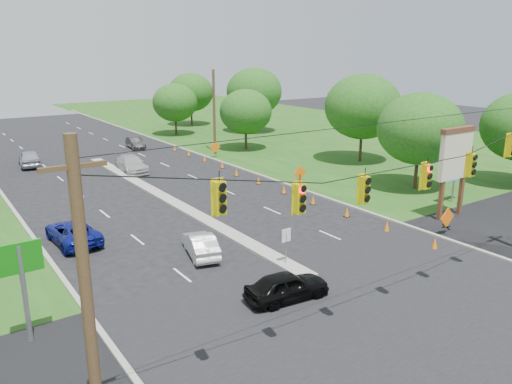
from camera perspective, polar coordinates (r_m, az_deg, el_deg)
ground at (r=22.59m, az=13.06°, el=-13.35°), size 160.00×160.00×0.00m
grass_right at (r=56.82m, az=18.86°, el=3.91°), size 40.00×160.00×0.06m
cross_street at (r=22.59m, az=13.06°, el=-13.35°), size 160.00×14.00×0.02m
curb_left at (r=44.59m, az=-27.18°, el=-0.08°), size 0.25×110.00×0.16m
curb_right at (r=50.93m, az=-4.22°, el=3.43°), size 0.25×110.00×0.16m
median at (r=38.69m, az=-10.35°, el=-0.77°), size 1.00×34.00×0.18m
median_sign at (r=25.93m, az=3.47°, el=-5.46°), size 0.55×0.06×2.05m
signal_span at (r=20.02m, az=15.93°, el=-1.90°), size 25.60×0.32×9.00m
utility_pole_far_right at (r=55.66m, az=-4.80°, el=9.17°), size 0.28×0.28×9.00m
pylon_sign at (r=35.67m, az=21.82°, el=3.57°), size 5.90×2.30×6.12m
cone_0 at (r=30.17m, az=19.75°, el=-5.56°), size 0.32×0.32×0.70m
cone_1 at (r=32.16m, az=14.73°, el=-3.81°), size 0.32×0.32×0.70m
cone_2 at (r=34.39m, az=10.35°, el=-2.26°), size 0.32×0.32×0.70m
cone_3 at (r=36.82m, az=6.53°, el=-0.89°), size 0.32×0.32×0.70m
cone_4 at (r=39.41m, az=3.20°, el=0.30°), size 0.32×0.32×0.70m
cone_5 at (r=42.14m, az=0.29°, el=1.35°), size 0.32×0.32×0.70m
cone_6 at (r=44.97m, az=-2.26°, el=2.26°), size 0.32×0.32×0.70m
cone_7 at (r=48.18m, az=-3.89°, el=3.15°), size 0.32×0.32×0.70m
cone_8 at (r=51.16m, az=-5.90°, el=3.85°), size 0.32×0.32×0.70m
cone_9 at (r=54.20m, az=-7.69°, el=4.46°), size 0.32×0.32×0.70m
cone_10 at (r=57.29m, az=-9.30°, el=5.00°), size 0.32×0.32×0.70m
work_sign_0 at (r=32.37m, az=21.01°, el=-2.85°), size 1.27×0.58×1.37m
work_sign_1 at (r=41.46m, az=5.05°, el=2.10°), size 1.27×0.58×1.37m
work_sign_2 at (r=52.75m, az=-4.69°, el=5.06°), size 1.27×0.58×1.37m
tree_7 at (r=41.79m, az=18.23°, el=6.89°), size 6.72×6.72×7.84m
tree_8 at (r=51.17m, az=12.12°, el=9.51°), size 7.56×7.56×8.82m
tree_9 at (r=56.65m, az=-1.18°, el=9.17°), size 5.88×5.88×6.86m
tree_10 at (r=69.24m, az=-0.20°, el=11.40°), size 7.56×7.56×8.82m
tree_11 at (r=76.68m, az=-7.47°, el=11.23°), size 6.72×6.72×7.84m
tree_12 at (r=67.83m, az=-9.26°, el=10.06°), size 5.88×5.88×6.86m
black_sedan at (r=22.84m, az=3.56°, el=-10.69°), size 4.08×1.99×1.34m
white_sedan at (r=27.69m, az=-6.36°, el=-5.96°), size 2.30×4.08×1.27m
blue_pickup at (r=31.13m, az=-20.20°, el=-4.32°), size 2.44×4.91×1.34m
silver_car_far at (r=47.95m, az=-14.03°, el=3.14°), size 2.55×5.34×1.50m
silver_car_oncoming at (r=53.51m, az=-24.47°, el=3.53°), size 2.42×4.89×1.60m
dark_car_receding at (r=59.62m, az=-13.61°, el=5.49°), size 1.82×4.13×1.32m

